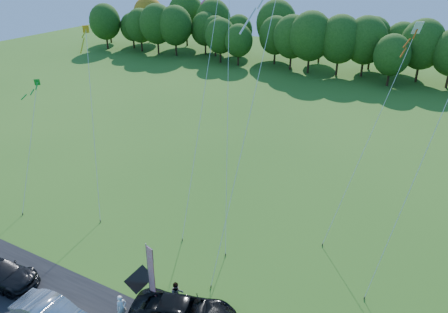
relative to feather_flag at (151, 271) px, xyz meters
The scene contains 11 objects.
ground 3.02m from the feather_flag, 53.43° to the left, with size 160.00×160.00×0.00m, color #2C5C18.
tree_line 56.09m from the feather_flag, 89.23° to the left, with size 116.00×12.00×10.00m, color #1E4711, non-canonical shape.
person_tailgate_a 2.66m from the feather_flag, 125.64° to the right, with size 0.59×0.38×1.61m, color white.
person_tailgate_b 2.36m from the feather_flag, 39.03° to the left, with size 0.80×0.62×1.64m, color gray.
feather_flag is the anchor object (origin of this frame).
kite_delta_blue 15.66m from the feather_flag, 95.56° to the left, with size 6.36×10.55×28.89m.
kite_delta_red 10.86m from the feather_flag, 71.42° to the left, with size 2.28×8.50×19.65m.
kite_diamond_yellow 13.81m from the feather_flag, 145.42° to the left, with size 4.37×5.33×13.93m.
kite_diamond_green 16.96m from the feather_flag, 161.22° to the left, with size 2.46×5.55×9.69m.
kite_diamond_white 16.83m from the feather_flag, 59.80° to the left, with size 3.57×7.81×14.91m.
kite_diamond_pink 12.20m from the feather_flag, 105.76° to the left, with size 2.13×8.97×17.41m.
Camera 1 is at (12.02, -15.66, 18.86)m, focal length 35.00 mm.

